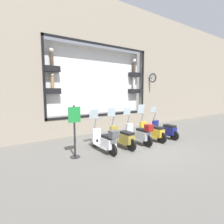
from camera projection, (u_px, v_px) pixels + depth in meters
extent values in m
plane|color=#66635E|center=(144.00, 147.00, 7.50)|extent=(120.00, 120.00, 0.00)
cube|color=gray|center=(200.00, 76.00, 15.99)|extent=(0.40, 14.75, 7.56)
cube|color=gray|center=(101.00, 123.00, 10.39)|extent=(0.40, 6.49, 0.95)
cube|color=gray|center=(100.00, 20.00, 9.70)|extent=(0.40, 6.49, 2.55)
cube|color=black|center=(102.00, 45.00, 9.69)|extent=(0.04, 6.49, 0.12)
cube|color=black|center=(103.00, 115.00, 10.15)|extent=(0.04, 6.49, 0.12)
cube|color=black|center=(143.00, 82.00, 11.72)|extent=(0.04, 0.12, 4.06)
cube|color=black|center=(44.00, 78.00, 8.12)|extent=(0.04, 0.12, 4.06)
cube|color=white|center=(97.00, 81.00, 10.38)|extent=(0.04, 6.25, 3.82)
cube|color=black|center=(134.00, 75.00, 11.67)|extent=(0.36, 0.74, 0.28)
cylinder|color=#47382D|center=(134.00, 67.00, 11.61)|extent=(0.18, 0.18, 0.66)
sphere|color=white|center=(134.00, 61.00, 11.56)|extent=(0.24, 0.24, 0.24)
cube|color=black|center=(52.00, 69.00, 8.61)|extent=(0.36, 0.74, 0.28)
cylinder|color=#47382D|center=(52.00, 59.00, 8.56)|extent=(0.18, 0.18, 0.63)
sphere|color=beige|center=(51.00, 50.00, 8.51)|extent=(0.23, 0.23, 0.23)
cube|color=black|center=(134.00, 91.00, 11.80)|extent=(0.36, 0.74, 0.28)
cylinder|color=silver|center=(134.00, 84.00, 11.74)|extent=(0.18, 0.18, 0.64)
sphere|color=beige|center=(134.00, 78.00, 11.69)|extent=(0.23, 0.23, 0.23)
cube|color=black|center=(53.00, 91.00, 8.74)|extent=(0.36, 0.74, 0.28)
cylinder|color=#9E7F4C|center=(52.00, 82.00, 8.69)|extent=(0.16, 0.16, 0.57)
sphere|color=beige|center=(52.00, 75.00, 8.65)|extent=(0.21, 0.21, 0.21)
cylinder|color=black|center=(151.00, 78.00, 11.88)|extent=(0.35, 0.05, 0.05)
torus|color=black|center=(153.00, 78.00, 11.74)|extent=(0.62, 0.07, 0.62)
cylinder|color=white|center=(153.00, 78.00, 11.74)|extent=(0.51, 0.03, 0.51)
cylinder|color=black|center=(153.00, 131.00, 9.53)|extent=(0.46, 0.09, 0.46)
cylinder|color=black|center=(174.00, 136.00, 8.44)|extent=(0.46, 0.09, 0.46)
cube|color=navy|center=(163.00, 133.00, 8.99)|extent=(1.02, 0.39, 0.06)
cube|color=navy|center=(170.00, 130.00, 8.66)|extent=(0.61, 0.35, 0.36)
cube|color=black|center=(170.00, 126.00, 8.63)|extent=(0.58, 0.31, 0.10)
cube|color=navy|center=(155.00, 126.00, 9.39)|extent=(0.12, 0.37, 0.56)
cylinder|color=gray|center=(155.00, 116.00, 9.39)|extent=(0.20, 0.06, 0.45)
cylinder|color=gray|center=(154.00, 112.00, 9.43)|extent=(0.04, 0.60, 0.04)
cube|color=silver|center=(153.00, 110.00, 9.44)|extent=(0.08, 0.42, 0.28)
cylinder|color=black|center=(142.00, 132.00, 9.00)|extent=(0.51, 0.09, 0.51)
cylinder|color=black|center=(162.00, 138.00, 7.94)|extent=(0.51, 0.09, 0.51)
cube|color=gold|center=(151.00, 135.00, 8.47)|extent=(1.02, 0.39, 0.06)
cube|color=gold|center=(157.00, 132.00, 8.14)|extent=(0.61, 0.35, 0.36)
cube|color=black|center=(157.00, 128.00, 8.11)|extent=(0.58, 0.31, 0.10)
cube|color=gold|center=(143.00, 127.00, 8.88)|extent=(0.12, 0.37, 0.56)
cylinder|color=gray|center=(142.00, 117.00, 8.88)|extent=(0.20, 0.06, 0.45)
cylinder|color=gray|center=(141.00, 113.00, 8.91)|extent=(0.04, 0.61, 0.04)
cube|color=silver|center=(141.00, 109.00, 8.92)|extent=(0.11, 0.42, 0.43)
cylinder|color=black|center=(128.00, 135.00, 8.48)|extent=(0.51, 0.09, 0.51)
cylinder|color=black|center=(147.00, 141.00, 7.43)|extent=(0.51, 0.09, 0.51)
cube|color=#B7BCC6|center=(137.00, 138.00, 7.96)|extent=(1.02, 0.39, 0.06)
cube|color=#B7BCC6|center=(143.00, 135.00, 7.63)|extent=(0.61, 0.35, 0.36)
cube|color=black|center=(143.00, 130.00, 7.60)|extent=(0.58, 0.31, 0.10)
cube|color=#B7BCC6|center=(129.00, 129.00, 8.36)|extent=(0.12, 0.37, 0.56)
cylinder|color=gray|center=(129.00, 119.00, 8.36)|extent=(0.20, 0.06, 0.45)
cylinder|color=gray|center=(128.00, 114.00, 8.39)|extent=(0.04, 0.61, 0.04)
cube|color=silver|center=(127.00, 111.00, 8.41)|extent=(0.09, 0.42, 0.33)
cube|color=maroon|center=(149.00, 128.00, 7.32)|extent=(0.28, 0.28, 0.28)
cylinder|color=black|center=(113.00, 138.00, 7.97)|extent=(0.50, 0.09, 0.50)
cylinder|color=black|center=(131.00, 145.00, 6.91)|extent=(0.50, 0.09, 0.50)
cube|color=olive|center=(121.00, 141.00, 7.44)|extent=(1.02, 0.39, 0.06)
cube|color=olive|center=(127.00, 138.00, 7.11)|extent=(0.61, 0.35, 0.36)
cube|color=black|center=(127.00, 133.00, 7.08)|extent=(0.58, 0.31, 0.10)
cube|color=olive|center=(114.00, 132.00, 7.85)|extent=(0.12, 0.37, 0.56)
cylinder|color=gray|center=(113.00, 121.00, 7.85)|extent=(0.20, 0.06, 0.45)
cylinder|color=gray|center=(112.00, 116.00, 7.88)|extent=(0.04, 0.60, 0.04)
cube|color=silver|center=(112.00, 112.00, 7.89)|extent=(0.09, 0.42, 0.37)
cylinder|color=black|center=(95.00, 141.00, 7.48)|extent=(0.46, 0.09, 0.46)
cylinder|color=black|center=(113.00, 150.00, 6.38)|extent=(0.46, 0.09, 0.46)
cube|color=silver|center=(103.00, 146.00, 6.93)|extent=(1.02, 0.39, 0.06)
cube|color=silver|center=(108.00, 143.00, 6.60)|extent=(0.61, 0.35, 0.36)
cube|color=black|center=(108.00, 137.00, 6.57)|extent=(0.58, 0.31, 0.10)
cube|color=silver|center=(96.00, 135.00, 7.34)|extent=(0.12, 0.37, 0.56)
cylinder|color=gray|center=(95.00, 123.00, 7.34)|extent=(0.20, 0.06, 0.45)
cylinder|color=gray|center=(94.00, 118.00, 7.37)|extent=(0.04, 0.60, 0.04)
cube|color=silver|center=(94.00, 114.00, 7.38)|extent=(0.09, 0.42, 0.38)
cube|color=#4C4C51|center=(113.00, 134.00, 6.28)|extent=(0.28, 0.28, 0.28)
cylinder|color=#232326|center=(75.00, 157.00, 6.29)|extent=(0.36, 0.36, 0.02)
cylinder|color=#232326|center=(75.00, 132.00, 6.18)|extent=(0.07, 0.07, 1.88)
cube|color=#1E8438|center=(74.00, 115.00, 6.09)|extent=(0.03, 0.45, 0.55)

